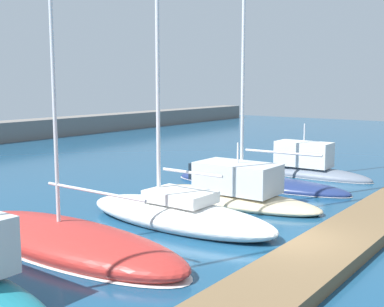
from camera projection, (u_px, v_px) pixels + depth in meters
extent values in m
plane|color=navy|center=(288.00, 250.00, 17.31)|extent=(120.00, 120.00, 0.00)
cube|color=brown|center=(327.00, 252.00, 16.49)|extent=(31.05, 2.35, 0.43)
ellipsoid|color=#B72D28|center=(67.00, 242.00, 17.32)|extent=(3.29, 10.37, 1.29)
ellipsoid|color=silver|center=(67.00, 249.00, 17.35)|extent=(3.32, 10.48, 0.12)
cylinder|color=silver|center=(94.00, 191.00, 16.22)|extent=(0.13, 4.45, 0.09)
ellipsoid|color=white|center=(178.00, 216.00, 20.34)|extent=(3.07, 8.92, 1.18)
cylinder|color=silver|center=(192.00, 173.00, 19.67)|extent=(0.15, 2.84, 0.11)
cube|color=silver|center=(180.00, 196.00, 20.15)|extent=(1.80, 2.62, 0.45)
ellipsoid|color=beige|center=(232.00, 199.00, 24.05)|extent=(3.02, 9.01, 0.79)
cube|color=silver|center=(237.00, 177.00, 23.71)|extent=(2.12, 3.79, 1.36)
cube|color=black|center=(208.00, 170.00, 24.66)|extent=(1.89, 0.96, 0.76)
cylinder|color=silver|center=(238.00, 153.00, 23.55)|extent=(0.08, 0.08, 0.95)
ellipsoid|color=navy|center=(259.00, 184.00, 27.85)|extent=(3.05, 10.27, 0.93)
ellipsoid|color=silver|center=(259.00, 186.00, 27.86)|extent=(3.08, 10.37, 0.12)
cylinder|color=silver|center=(282.00, 153.00, 26.86)|extent=(0.35, 4.31, 0.12)
cube|color=silver|center=(251.00, 171.00, 28.01)|extent=(1.67, 2.35, 0.46)
ellipsoid|color=slate|center=(312.00, 175.00, 30.61)|extent=(2.01, 7.25, 1.00)
ellipsoid|color=silver|center=(312.00, 176.00, 30.62)|extent=(2.03, 7.32, 0.12)
cube|color=silver|center=(304.00, 154.00, 30.77)|extent=(1.55, 3.30, 1.48)
cube|color=black|center=(296.00, 150.00, 31.05)|extent=(1.38, 0.83, 0.83)
cylinder|color=silver|center=(304.00, 133.00, 30.59)|extent=(0.08, 0.08, 1.10)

